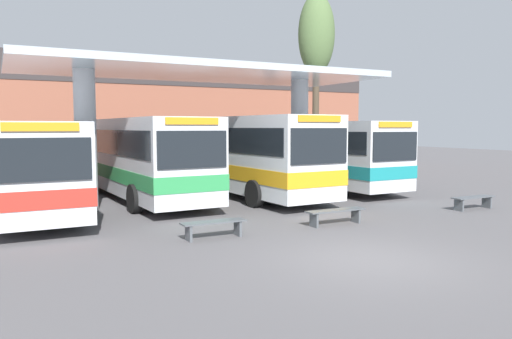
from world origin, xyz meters
name	(u,v)px	position (x,y,z in m)	size (l,w,h in m)	color
ground_plane	(368,260)	(0.00, 0.00, 0.00)	(100.00, 100.00, 0.00)	#565456
townhouse_backdrop	(116,104)	(0.00, 25.16, 4.42)	(40.00, 0.58, 7.58)	brown
station_canopy	(203,87)	(0.00, 9.72, 4.47)	(13.80, 5.68, 5.15)	silver
transit_bus_left_bay	(27,161)	(-6.21, 10.91, 1.73)	(2.89, 11.87, 3.07)	silver
transit_bus_center_bay	(140,154)	(-1.97, 11.83, 1.81)	(3.10, 11.27, 3.25)	silver
transit_bus_right_bay	(239,152)	(2.21, 11.12, 1.86)	(3.13, 11.54, 3.35)	silver
transit_bus_far_right_bay	(316,151)	(6.49, 11.52, 1.77)	(2.92, 10.60, 3.16)	silver
waiting_bench_near_pillar	(335,213)	(1.75, 3.56, 0.35)	(1.93, 0.44, 0.46)	#4C5156
waiting_bench_mid_platform	(214,225)	(-2.19, 3.56, 0.34)	(1.75, 0.44, 0.46)	#4C5156
waiting_bench_far_platform	(473,200)	(7.79, 3.56, 0.35)	(1.81, 0.44, 0.46)	#4C5156
poplar_tree_behind_left	(316,38)	(9.41, 15.80, 8.01)	(2.10, 2.10, 10.55)	#473A2B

